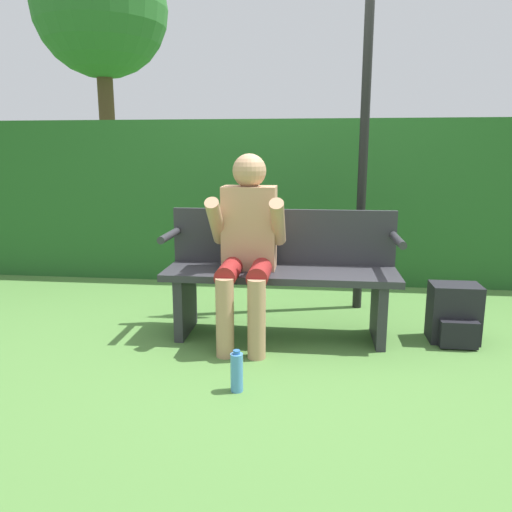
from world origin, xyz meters
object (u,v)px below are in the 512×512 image
person_seated (247,239)px  park_bench (281,271)px  backpack (454,315)px  tree (101,11)px  water_bottle (237,372)px  signpost (366,90)px  parked_car (435,176)px

person_seated → park_bench: bearing=29.0°
person_seated → backpack: person_seated is taller
backpack → park_bench: bearing=179.3°
tree → water_bottle: bearing=-62.7°
signpost → tree: size_ratio=0.63×
backpack → person_seated: bearing=-175.7°
water_bottle → tree: size_ratio=0.05×
parked_car → person_seated: bearing=-95.8°
water_bottle → tree: bearing=117.3°
person_seated → tree: tree is taller
backpack → signpost: 1.73m
signpost → parked_car: size_ratio=0.61×
backpack → signpost: (-0.57, 0.66, 1.49)m
person_seated → tree: (-3.32, 5.76, 2.91)m
person_seated → signpost: (0.78, 0.77, 1.00)m
signpost → person_seated: bearing=-135.5°
person_seated → parked_car: size_ratio=0.25×
backpack → parked_car: (1.88, 9.03, 0.46)m
park_bench → parked_car: parked_car is taller
park_bench → signpost: size_ratio=0.51×
water_bottle → parked_car: (3.19, 9.89, 0.53)m
tree → person_seated: bearing=-60.0°
signpost → parked_car: 8.78m
park_bench → person_seated: 0.34m
park_bench → backpack: size_ratio=4.01×
backpack → water_bottle: 1.56m
park_bench → parked_car: 9.51m
water_bottle → signpost: size_ratio=0.08×
signpost → tree: bearing=129.4°
parked_car → backpack: bearing=-88.1°
person_seated → signpost: 1.48m
water_bottle → park_bench: bearing=79.1°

